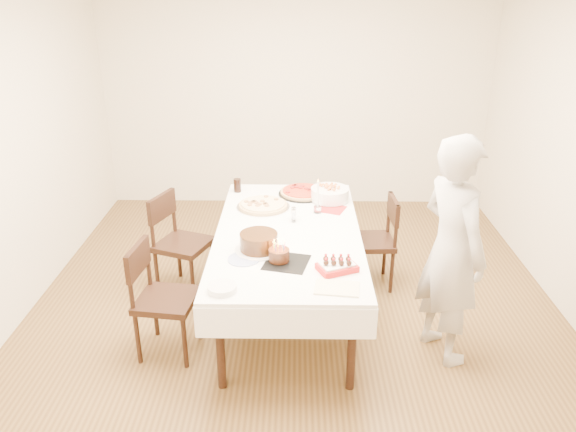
{
  "coord_description": "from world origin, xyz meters",
  "views": [
    {
      "loc": [
        0.0,
        -4.04,
        2.63
      ],
      "look_at": [
        -0.06,
        -0.02,
        0.88
      ],
      "focal_mm": 35.0,
      "sensor_mm": 36.0,
      "label": 1
    }
  ],
  "objects_px": {
    "birthday_cake": "(279,251)",
    "dining_table": "(288,273)",
    "chair_left_dessert": "(167,300)",
    "layer_cake": "(259,242)",
    "pizza_white": "(263,205)",
    "taper_candle": "(318,196)",
    "person": "(452,251)",
    "chair_left_savory": "(183,244)",
    "pasta_bowl": "(330,194)",
    "chair_right_savory": "(371,242)",
    "pizza_pepperoni": "(303,192)",
    "strawberry_box": "(337,266)",
    "cola_glass": "(237,185)"
  },
  "relations": [
    {
      "from": "chair_left_dessert",
      "to": "layer_cake",
      "type": "relative_size",
      "value": 2.47
    },
    {
      "from": "strawberry_box",
      "to": "person",
      "type": "bearing_deg",
      "value": 8.86
    },
    {
      "from": "person",
      "to": "cola_glass",
      "type": "xyz_separation_m",
      "value": [
        -1.64,
        1.38,
        -0.03
      ]
    },
    {
      "from": "chair_left_dessert",
      "to": "pizza_pepperoni",
      "type": "height_order",
      "value": "chair_left_dessert"
    },
    {
      "from": "pizza_pepperoni",
      "to": "strawberry_box",
      "type": "xyz_separation_m",
      "value": [
        0.22,
        -1.44,
        0.01
      ]
    },
    {
      "from": "cola_glass",
      "to": "birthday_cake",
      "type": "bearing_deg",
      "value": -72.71
    },
    {
      "from": "chair_left_savory",
      "to": "chair_left_dessert",
      "type": "xyz_separation_m",
      "value": [
        0.04,
        -0.9,
        -0.01
      ]
    },
    {
      "from": "person",
      "to": "pizza_pepperoni",
      "type": "height_order",
      "value": "person"
    },
    {
      "from": "chair_right_savory",
      "to": "pasta_bowl",
      "type": "bearing_deg",
      "value": 152.41
    },
    {
      "from": "person",
      "to": "pasta_bowl",
      "type": "height_order",
      "value": "person"
    },
    {
      "from": "pizza_white",
      "to": "chair_right_savory",
      "type": "bearing_deg",
      "value": 0.19
    },
    {
      "from": "person",
      "to": "taper_candle",
      "type": "relative_size",
      "value": 5.49
    },
    {
      "from": "dining_table",
      "to": "chair_right_savory",
      "type": "relative_size",
      "value": 2.53
    },
    {
      "from": "chair_left_dessert",
      "to": "strawberry_box",
      "type": "distance_m",
      "value": 1.28
    },
    {
      "from": "pizza_white",
      "to": "taper_candle",
      "type": "height_order",
      "value": "taper_candle"
    },
    {
      "from": "birthday_cake",
      "to": "dining_table",
      "type": "bearing_deg",
      "value": 83.75
    },
    {
      "from": "dining_table",
      "to": "layer_cake",
      "type": "bearing_deg",
      "value": -121.84
    },
    {
      "from": "person",
      "to": "taper_candle",
      "type": "distance_m",
      "value": 1.27
    },
    {
      "from": "chair_right_savory",
      "to": "person",
      "type": "xyz_separation_m",
      "value": [
        0.42,
        -1.0,
        0.42
      ]
    },
    {
      "from": "pizza_pepperoni",
      "to": "cola_glass",
      "type": "xyz_separation_m",
      "value": [
        -0.61,
        0.06,
        0.04
      ]
    },
    {
      "from": "chair_left_dessert",
      "to": "pizza_white",
      "type": "bearing_deg",
      "value": -115.09
    },
    {
      "from": "pizza_white",
      "to": "birthday_cake",
      "type": "xyz_separation_m",
      "value": [
        0.17,
        -1.0,
        0.06
      ]
    },
    {
      "from": "chair_right_savory",
      "to": "dining_table",
      "type": "bearing_deg",
      "value": -148.79
    },
    {
      "from": "pizza_white",
      "to": "pizza_pepperoni",
      "type": "bearing_deg",
      "value": 42.69
    },
    {
      "from": "chair_left_savory",
      "to": "taper_candle",
      "type": "height_order",
      "value": "taper_candle"
    },
    {
      "from": "pasta_bowl",
      "to": "dining_table",
      "type": "bearing_deg",
      "value": -118.82
    },
    {
      "from": "birthday_cake",
      "to": "chair_right_savory",
      "type": "bearing_deg",
      "value": 51.64
    },
    {
      "from": "strawberry_box",
      "to": "chair_left_dessert",
      "type": "bearing_deg",
      "value": 175.54
    },
    {
      "from": "pizza_pepperoni",
      "to": "birthday_cake",
      "type": "xyz_separation_m",
      "value": [
        -0.18,
        -1.32,
        0.06
      ]
    },
    {
      "from": "dining_table",
      "to": "strawberry_box",
      "type": "bearing_deg",
      "value": -61.2
    },
    {
      "from": "dining_table",
      "to": "taper_candle",
      "type": "distance_m",
      "value": 0.7
    },
    {
      "from": "pizza_white",
      "to": "strawberry_box",
      "type": "relative_size",
      "value": 1.79
    },
    {
      "from": "pizza_white",
      "to": "strawberry_box",
      "type": "xyz_separation_m",
      "value": [
        0.57,
        -1.12,
        0.01
      ]
    },
    {
      "from": "pizza_pepperoni",
      "to": "taper_candle",
      "type": "height_order",
      "value": "taper_candle"
    },
    {
      "from": "chair_left_dessert",
      "to": "layer_cake",
      "type": "distance_m",
      "value": 0.79
    },
    {
      "from": "chair_left_savory",
      "to": "layer_cake",
      "type": "relative_size",
      "value": 2.52
    },
    {
      "from": "chair_left_savory",
      "to": "pasta_bowl",
      "type": "relative_size",
      "value": 2.64
    },
    {
      "from": "pizza_pepperoni",
      "to": "cola_glass",
      "type": "bearing_deg",
      "value": 174.51
    },
    {
      "from": "dining_table",
      "to": "chair_left_savory",
      "type": "bearing_deg",
      "value": 158.5
    },
    {
      "from": "pasta_bowl",
      "to": "layer_cake",
      "type": "distance_m",
      "value": 1.16
    },
    {
      "from": "chair_left_dessert",
      "to": "cola_glass",
      "type": "relative_size",
      "value": 6.97
    },
    {
      "from": "chair_left_dessert",
      "to": "layer_cake",
      "type": "xyz_separation_m",
      "value": [
        0.67,
        0.2,
        0.38
      ]
    },
    {
      "from": "pasta_bowl",
      "to": "cola_glass",
      "type": "distance_m",
      "value": 0.88
    },
    {
      "from": "pizza_white",
      "to": "chair_left_dessert",
      "type": "bearing_deg",
      "value": -122.61
    },
    {
      "from": "dining_table",
      "to": "layer_cake",
      "type": "relative_size",
      "value": 6.02
    },
    {
      "from": "dining_table",
      "to": "birthday_cake",
      "type": "relative_size",
      "value": 14.34
    },
    {
      "from": "chair_left_savory",
      "to": "birthday_cake",
      "type": "xyz_separation_m",
      "value": [
        0.87,
        -0.87,
        0.39
      ]
    },
    {
      "from": "pizza_pepperoni",
      "to": "taper_candle",
      "type": "relative_size",
      "value": 1.47
    },
    {
      "from": "pasta_bowl",
      "to": "strawberry_box",
      "type": "bearing_deg",
      "value": -90.84
    },
    {
      "from": "chair_left_savory",
      "to": "chair_left_dessert",
      "type": "distance_m",
      "value": 0.9
    }
  ]
}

